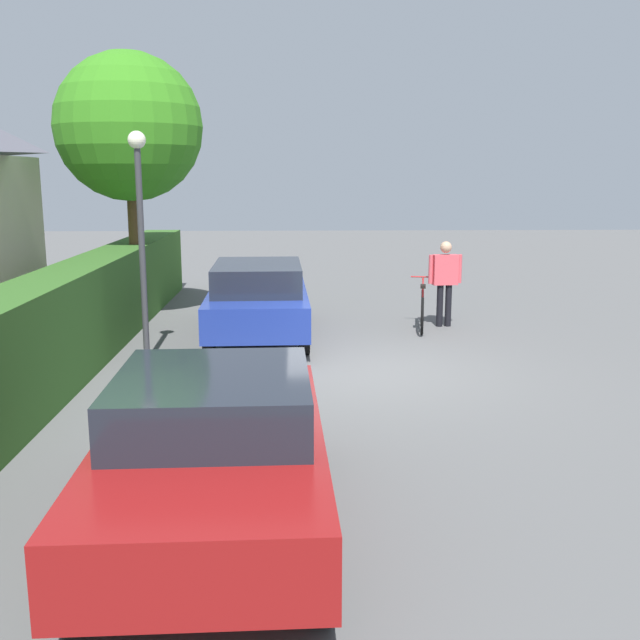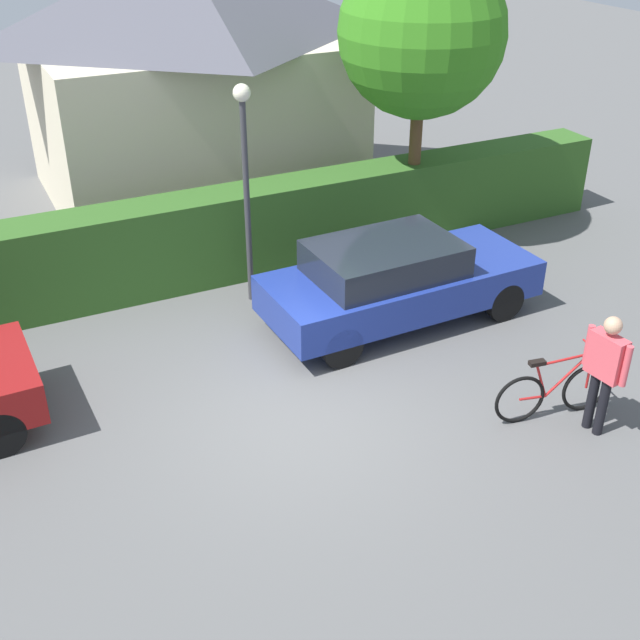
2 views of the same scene
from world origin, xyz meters
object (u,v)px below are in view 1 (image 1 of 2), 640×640
at_px(parked_car_near, 214,448).
at_px(tree_kerbside, 129,128).
at_px(parked_car_far, 258,297).
at_px(bicycle, 422,309).
at_px(street_lamp, 140,213).
at_px(person_rider, 445,277).

bearing_deg(parked_car_near, tree_kerbside, 15.61).
xyz_separation_m(parked_car_far, tree_kerbside, (1.96, 2.69, 3.22)).
bearing_deg(tree_kerbside, parked_car_near, -164.39).
xyz_separation_m(bicycle, street_lamp, (-2.42, 4.98, 2.03)).
relative_size(bicycle, street_lamp, 0.47).
bearing_deg(street_lamp, person_rider, -63.61).
bearing_deg(person_rider, parked_car_near, 156.43).
relative_size(parked_car_far, bicycle, 2.63).
height_order(person_rider, street_lamp, street_lamp).
bearing_deg(person_rider, parked_car_far, 103.10).
distance_m(parked_car_near, parked_car_far, 7.67).
xyz_separation_m(bicycle, tree_kerbside, (1.39, 5.92, 3.58)).
xyz_separation_m(parked_car_far, person_rider, (0.87, -3.72, 0.26)).
height_order(parked_car_near, person_rider, person_rider).
distance_m(parked_car_far, street_lamp, 3.05).
bearing_deg(parked_car_far, bicycle, -80.04).
xyz_separation_m(person_rider, tree_kerbside, (1.09, 6.41, 2.96)).
height_order(parked_car_near, street_lamp, street_lamp).
distance_m(bicycle, person_rider, 0.85).
bearing_deg(person_rider, bicycle, 121.16).
xyz_separation_m(parked_car_near, person_rider, (8.53, -3.72, 0.29)).
bearing_deg(street_lamp, parked_car_near, -163.26).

